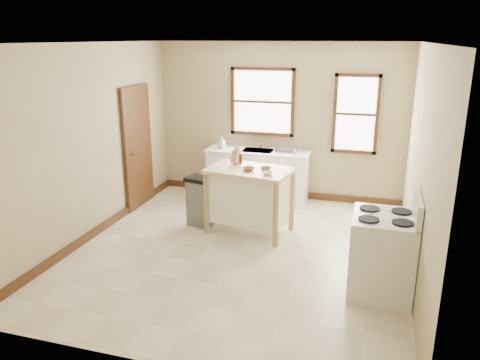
{
  "coord_description": "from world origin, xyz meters",
  "views": [
    {
      "loc": [
        1.71,
        -5.73,
        2.86
      ],
      "look_at": [
        -0.1,
        0.4,
        0.91
      ],
      "focal_mm": 35.0,
      "sensor_mm": 36.0,
      "label": 1
    }
  ],
  "objects_px": {
    "kitchen_island": "(249,201)",
    "bowl_a": "(248,169)",
    "knife_block": "(236,157)",
    "pepper_grinder": "(241,159)",
    "trash_bin": "(201,201)",
    "gas_stove": "(383,244)",
    "soap_bottle_b": "(222,143)",
    "soap_bottle_a": "(222,143)",
    "bowl_c": "(268,173)",
    "bowl_b": "(266,169)",
    "dish_rack": "(286,149)"
  },
  "relations": [
    {
      "from": "soap_bottle_a",
      "to": "gas_stove",
      "type": "distance_m",
      "value": 3.98
    },
    {
      "from": "bowl_c",
      "to": "soap_bottle_b",
      "type": "bearing_deg",
      "value": 126.3
    },
    {
      "from": "bowl_b",
      "to": "pepper_grinder",
      "type": "bearing_deg",
      "value": 152.04
    },
    {
      "from": "soap_bottle_b",
      "to": "gas_stove",
      "type": "bearing_deg",
      "value": -20.92
    },
    {
      "from": "kitchen_island",
      "to": "knife_block",
      "type": "bearing_deg",
      "value": 151.04
    },
    {
      "from": "dish_rack",
      "to": "kitchen_island",
      "type": "bearing_deg",
      "value": -102.82
    },
    {
      "from": "pepper_grinder",
      "to": "gas_stove",
      "type": "distance_m",
      "value": 2.69
    },
    {
      "from": "soap_bottle_a",
      "to": "trash_bin",
      "type": "height_order",
      "value": "soap_bottle_a"
    },
    {
      "from": "pepper_grinder",
      "to": "bowl_a",
      "type": "xyz_separation_m",
      "value": [
        0.22,
        -0.35,
        -0.05
      ]
    },
    {
      "from": "pepper_grinder",
      "to": "bowl_c",
      "type": "distance_m",
      "value": 0.72
    },
    {
      "from": "soap_bottle_b",
      "to": "gas_stove",
      "type": "height_order",
      "value": "gas_stove"
    },
    {
      "from": "bowl_b",
      "to": "bowl_c",
      "type": "xyz_separation_m",
      "value": [
        0.09,
        -0.24,
        0.0
      ]
    },
    {
      "from": "bowl_b",
      "to": "bowl_c",
      "type": "relative_size",
      "value": 1.1
    },
    {
      "from": "knife_block",
      "to": "gas_stove",
      "type": "relative_size",
      "value": 0.16
    },
    {
      "from": "pepper_grinder",
      "to": "bowl_a",
      "type": "height_order",
      "value": "pepper_grinder"
    },
    {
      "from": "soap_bottle_b",
      "to": "pepper_grinder",
      "type": "relative_size",
      "value": 1.37
    },
    {
      "from": "dish_rack",
      "to": "bowl_c",
      "type": "relative_size",
      "value": 2.55
    },
    {
      "from": "soap_bottle_a",
      "to": "bowl_a",
      "type": "relative_size",
      "value": 1.21
    },
    {
      "from": "soap_bottle_b",
      "to": "kitchen_island",
      "type": "relative_size",
      "value": 0.17
    },
    {
      "from": "kitchen_island",
      "to": "bowl_a",
      "type": "xyz_separation_m",
      "value": [
        0.0,
        -0.09,
        0.52
      ]
    },
    {
      "from": "kitchen_island",
      "to": "knife_block",
      "type": "height_order",
      "value": "knife_block"
    },
    {
      "from": "dish_rack",
      "to": "bowl_b",
      "type": "bearing_deg",
      "value": -93.75
    },
    {
      "from": "kitchen_island",
      "to": "bowl_b",
      "type": "height_order",
      "value": "bowl_b"
    },
    {
      "from": "knife_block",
      "to": "bowl_b",
      "type": "height_order",
      "value": "knife_block"
    },
    {
      "from": "kitchen_island",
      "to": "gas_stove",
      "type": "distance_m",
      "value": 2.33
    },
    {
      "from": "kitchen_island",
      "to": "knife_block",
      "type": "relative_size",
      "value": 6.1
    },
    {
      "from": "trash_bin",
      "to": "knife_block",
      "type": "bearing_deg",
      "value": 31.0
    },
    {
      "from": "soap_bottle_a",
      "to": "pepper_grinder",
      "type": "height_order",
      "value": "pepper_grinder"
    },
    {
      "from": "knife_block",
      "to": "pepper_grinder",
      "type": "bearing_deg",
      "value": 39.39
    },
    {
      "from": "soap_bottle_a",
      "to": "gas_stove",
      "type": "bearing_deg",
      "value": -42.53
    },
    {
      "from": "dish_rack",
      "to": "pepper_grinder",
      "type": "xyz_separation_m",
      "value": [
        -0.46,
        -1.25,
        0.11
      ]
    },
    {
      "from": "dish_rack",
      "to": "trash_bin",
      "type": "xyz_separation_m",
      "value": [
        -1.05,
        -1.46,
        -0.57
      ]
    },
    {
      "from": "soap_bottle_b",
      "to": "soap_bottle_a",
      "type": "bearing_deg",
      "value": -53.2
    },
    {
      "from": "pepper_grinder",
      "to": "bowl_a",
      "type": "bearing_deg",
      "value": -57.78
    },
    {
      "from": "bowl_c",
      "to": "kitchen_island",
      "type": "bearing_deg",
      "value": 145.23
    },
    {
      "from": "pepper_grinder",
      "to": "gas_stove",
      "type": "xyz_separation_m",
      "value": [
        2.14,
        -1.55,
        -0.46
      ]
    },
    {
      "from": "soap_bottle_b",
      "to": "pepper_grinder",
      "type": "bearing_deg",
      "value": -36.53
    },
    {
      "from": "bowl_a",
      "to": "gas_stove",
      "type": "relative_size",
      "value": 0.15
    },
    {
      "from": "dish_rack",
      "to": "bowl_a",
      "type": "height_order",
      "value": "bowl_a"
    },
    {
      "from": "knife_block",
      "to": "pepper_grinder",
      "type": "distance_m",
      "value": 0.08
    },
    {
      "from": "soap_bottle_b",
      "to": "gas_stove",
      "type": "xyz_separation_m",
      "value": [
        2.86,
        -2.78,
        -0.41
      ]
    },
    {
      "from": "bowl_a",
      "to": "dish_rack",
      "type": "bearing_deg",
      "value": 81.39
    },
    {
      "from": "pepper_grinder",
      "to": "bowl_c",
      "type": "relative_size",
      "value": 1.02
    },
    {
      "from": "gas_stove",
      "to": "knife_block",
      "type": "bearing_deg",
      "value": 145.48
    },
    {
      "from": "trash_bin",
      "to": "gas_stove",
      "type": "bearing_deg",
      "value": -13.73
    },
    {
      "from": "gas_stove",
      "to": "bowl_b",
      "type": "bearing_deg",
      "value": 142.17
    },
    {
      "from": "knife_block",
      "to": "bowl_b",
      "type": "relative_size",
      "value": 1.24
    },
    {
      "from": "knife_block",
      "to": "trash_bin",
      "type": "bearing_deg",
      "value": -145.36
    },
    {
      "from": "soap_bottle_a",
      "to": "soap_bottle_b",
      "type": "bearing_deg",
      "value": 104.93
    },
    {
      "from": "knife_block",
      "to": "soap_bottle_b",
      "type": "bearing_deg",
      "value": 133.18
    }
  ]
}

